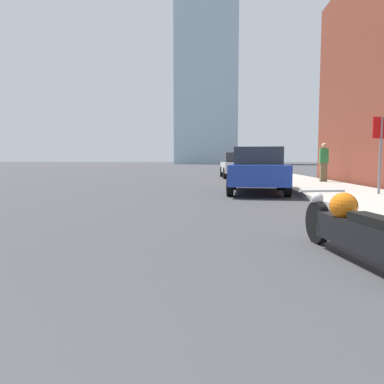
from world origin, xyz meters
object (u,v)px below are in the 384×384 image
at_px(parked_car_white, 236,165).
at_px(stop_sign, 381,142).
at_px(parked_car_blue, 258,170).
at_px(motorcycle, 354,229).
at_px(pedestrian, 324,162).

distance_m(parked_car_white, stop_sign, 13.17).
bearing_deg(parked_car_blue, parked_car_white, 95.85).
bearing_deg(motorcycle, stop_sign, 54.97).
relative_size(stop_sign, pedestrian, 1.26).
height_order(parked_car_white, pedestrian, pedestrian).
distance_m(motorcycle, stop_sign, 7.57).
relative_size(parked_car_white, pedestrian, 2.61).
relative_size(motorcycle, parked_car_white, 0.54).
distance_m(parked_car_white, pedestrian, 7.47).
bearing_deg(stop_sign, parked_car_white, 104.58).
relative_size(motorcycle, pedestrian, 1.41).
xyz_separation_m(stop_sign, pedestrian, (0.20, 6.13, -0.60)).
relative_size(parked_car_blue, parked_car_white, 1.04).
bearing_deg(parked_car_white, motorcycle, -92.10).
distance_m(motorcycle, pedestrian, 13.33).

